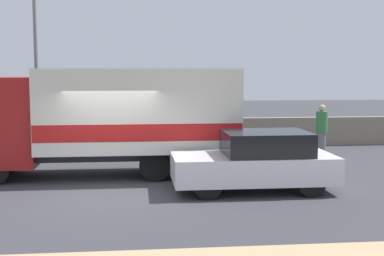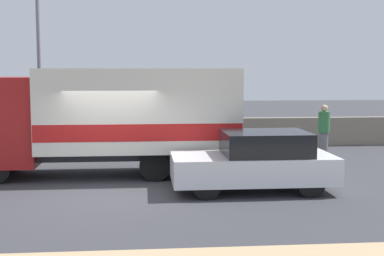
% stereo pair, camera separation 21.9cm
% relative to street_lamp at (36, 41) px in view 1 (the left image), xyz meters
% --- Properties ---
extents(ground_plane, '(80.00, 80.00, 0.00)m').
position_rel_street_lamp_xyz_m(ground_plane, '(2.93, -6.94, -4.10)').
color(ground_plane, '#38383D').
extents(stone_wall_backdrop, '(60.00, 0.35, 1.14)m').
position_rel_street_lamp_xyz_m(stone_wall_backdrop, '(2.93, 0.77, -3.53)').
color(stone_wall_backdrop, gray).
rests_on(stone_wall_backdrop, ground_plane).
extents(street_lamp, '(0.56, 0.28, 7.10)m').
position_rel_street_lamp_xyz_m(street_lamp, '(0.00, 0.00, 0.00)').
color(street_lamp, slate).
rests_on(street_lamp, ground_plane).
extents(box_truck, '(7.73, 2.49, 3.08)m').
position_rel_street_lamp_xyz_m(box_truck, '(2.86, -4.76, -2.39)').
color(box_truck, maroon).
rests_on(box_truck, ground_plane).
extents(car_hatchback, '(4.06, 1.85, 1.50)m').
position_rel_street_lamp_xyz_m(car_hatchback, '(6.61, -7.13, -3.35)').
color(car_hatchback, silver).
rests_on(car_hatchback, ground_plane).
extents(pedestrian, '(0.40, 0.40, 1.84)m').
position_rel_street_lamp_xyz_m(pedestrian, '(10.09, -2.13, -3.15)').
color(pedestrian, slate).
rests_on(pedestrian, ground_plane).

